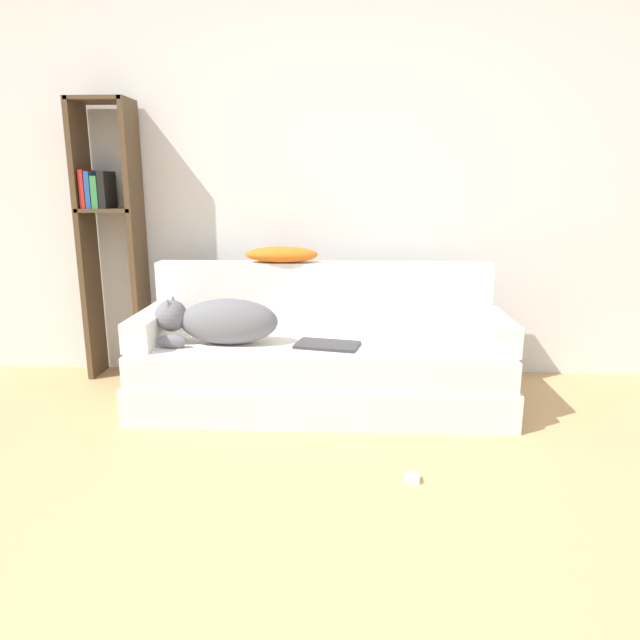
{
  "coord_description": "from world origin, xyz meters",
  "views": [
    {
      "loc": [
        0.25,
        -1.46,
        1.27
      ],
      "look_at": [
        0.12,
        1.64,
        0.54
      ],
      "focal_mm": 32.0,
      "sensor_mm": 36.0,
      "label": 1
    }
  ],
  "objects": [
    {
      "name": "power_adapter",
      "position": [
        0.56,
        0.83,
        0.02
      ],
      "size": [
        0.06,
        0.06,
        0.03
      ],
      "color": "silver",
      "rests_on": "ground_plane"
    },
    {
      "name": "couch",
      "position": [
        0.12,
        1.73,
        0.19
      ],
      "size": [
        2.12,
        0.81,
        0.39
      ],
      "color": "silver",
      "rests_on": "ground_plane"
    },
    {
      "name": "bookshelf",
      "position": [
        -1.28,
        2.23,
        1.0
      ],
      "size": [
        0.37,
        0.26,
        1.8
      ],
      "color": "#4C3823",
      "rests_on": "ground_plane"
    },
    {
      "name": "couch_backrest",
      "position": [
        0.12,
        2.07,
        0.59
      ],
      "size": [
        2.08,
        0.15,
        0.42
      ],
      "color": "silver",
      "rests_on": "couch"
    },
    {
      "name": "dog",
      "position": [
        -0.46,
        1.65,
        0.52
      ],
      "size": [
        0.7,
        0.24,
        0.27
      ],
      "color": "slate",
      "rests_on": "couch"
    },
    {
      "name": "throw_pillow",
      "position": [
        -0.14,
        2.05,
        0.85
      ],
      "size": [
        0.45,
        0.18,
        0.1
      ],
      "color": "orange",
      "rests_on": "couch_backrest"
    },
    {
      "name": "laptop",
      "position": [
        0.16,
        1.63,
        0.4
      ],
      "size": [
        0.39,
        0.28,
        0.02
      ],
      "rotation": [
        0.0,
        0.0,
        -0.22
      ],
      "color": "#2D2D30",
      "rests_on": "couch"
    },
    {
      "name": "couch_arm_right",
      "position": [
        1.1,
        1.73,
        0.47
      ],
      "size": [
        0.15,
        0.62,
        0.17
      ],
      "color": "silver",
      "rests_on": "couch"
    },
    {
      "name": "ground_plane",
      "position": [
        0.0,
        0.0,
        0.0
      ],
      "size": [
        20.0,
        20.0,
        0.0
      ],
      "primitive_type": "plane",
      "color": "tan"
    },
    {
      "name": "couch_arm_left",
      "position": [
        -0.87,
        1.73,
        0.47
      ],
      "size": [
        0.15,
        0.62,
        0.17
      ],
      "color": "silver",
      "rests_on": "couch"
    },
    {
      "name": "wall_back",
      "position": [
        0.0,
        2.41,
        1.35
      ],
      "size": [
        8.01,
        0.06,
        2.7
      ],
      "color": "silver",
      "rests_on": "ground_plane"
    }
  ]
}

